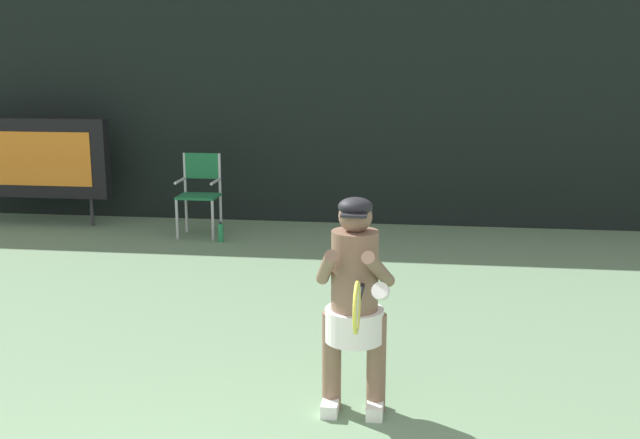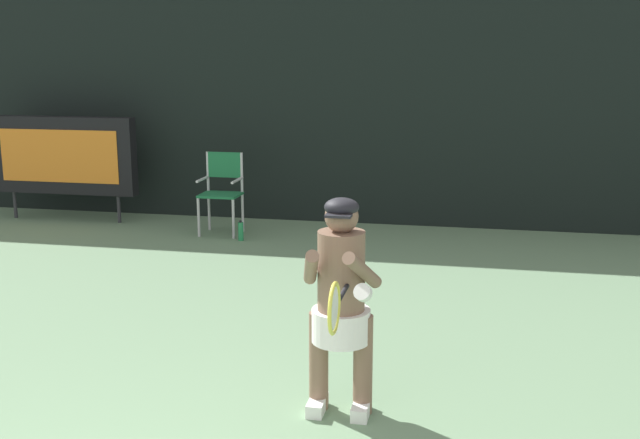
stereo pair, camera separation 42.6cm
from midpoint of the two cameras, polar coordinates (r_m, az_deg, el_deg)
The scene contains 6 objects.
backdrop_screen at distance 10.69m, azimuth -0.97°, elevation 9.37°, with size 18.00×0.12×3.66m.
scoreboard at distance 11.40m, azimuth -21.85°, elevation 4.32°, with size 2.20×0.21×1.50m.
umpire_chair at distance 10.16m, azimuth -10.23°, elevation 2.26°, with size 0.52×0.44×1.08m.
water_bottle at distance 9.82m, azimuth -8.72°, elevation -0.99°, with size 0.07×0.07×0.27m.
tennis_player at distance 4.98m, azimuth 0.16°, elevation -5.95°, with size 0.53×0.61×1.46m.
tennis_racket at distance 4.42m, azimuth 0.03°, elevation -6.59°, with size 0.03×0.60×0.31m.
Camera 1 is at (1.37, -2.10, 2.36)m, focal length 42.52 mm.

